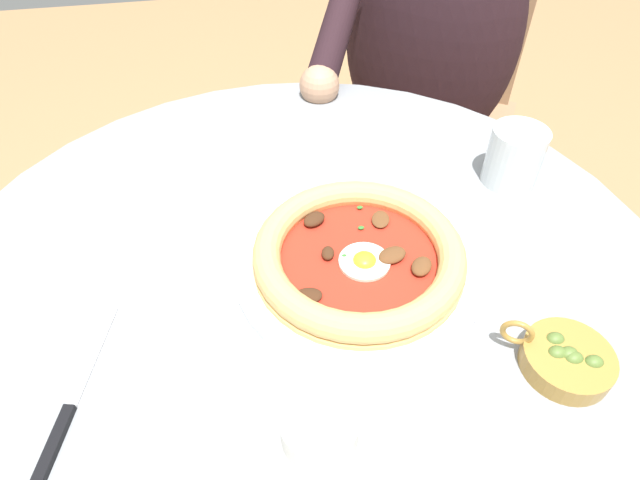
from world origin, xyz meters
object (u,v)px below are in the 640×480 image
cafe_chair_diner (433,87)px  diner_person (417,123)px  steak_knife (67,414)px  dining_table (306,351)px  olive_pan (566,359)px  pizza_on_plate (359,257)px  water_glass (514,159)px  ramekin_capers (319,428)px

cafe_chair_diner → diner_person: bearing=-122.7°
steak_knife → cafe_chair_diner: bearing=51.2°
dining_table → olive_pan: bearing=-38.6°
pizza_on_plate → olive_pan: 0.24m
pizza_on_plate → diner_person: diner_person is taller
pizza_on_plate → water_glass: 0.28m
steak_knife → dining_table: bearing=31.4°
water_glass → cafe_chair_diner: 0.66m
pizza_on_plate → cafe_chair_diner: 0.85m
ramekin_capers → cafe_chair_diner: (0.47, 0.93, -0.20)m
pizza_on_plate → olive_pan: (0.17, -0.17, -0.01)m
pizza_on_plate → ramekin_capers: pizza_on_plate is taller
water_glass → ramekin_capers: water_glass is taller
steak_knife → olive_pan: olive_pan is taller
dining_table → olive_pan: 0.36m
olive_pan → water_glass: bearing=75.2°
pizza_on_plate → steak_knife: (-0.32, -0.13, -0.02)m
dining_table → diner_person: 0.69m
water_glass → cafe_chair_diner: cafe_chair_diner is taller
steak_knife → cafe_chair_diner: (0.70, 0.86, -0.19)m
dining_table → steak_knife: steak_knife is taller
diner_person → cafe_chair_diner: (0.08, 0.12, 0.02)m
water_glass → ramekin_capers: 0.47m
ramekin_capers → cafe_chair_diner: cafe_chair_diner is taller
olive_pan → diner_person: diner_person is taller
water_glass → diner_person: diner_person is taller
ramekin_capers → steak_knife: bearing=164.5°
cafe_chair_diner → steak_knife: bearing=-128.8°
dining_table → pizza_on_plate: pizza_on_plate is taller
olive_pan → cafe_chair_diner: (0.21, 0.90, -0.20)m
pizza_on_plate → olive_pan: olive_pan is taller
steak_knife → diner_person: (0.62, 0.74, -0.21)m
water_glass → cafe_chair_diner: bearing=77.9°
olive_pan → dining_table: bearing=141.4°
dining_table → pizza_on_plate: 0.22m
dining_table → olive_pan: olive_pan is taller
steak_knife → olive_pan: (0.49, -0.04, 0.01)m
ramekin_capers → pizza_on_plate: bearing=66.9°
pizza_on_plate → cafe_chair_diner: cafe_chair_diner is taller
steak_knife → pizza_on_plate: bearing=23.0°
dining_table → water_glass: 0.40m
olive_pan → diner_person: (0.13, 0.78, -0.22)m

